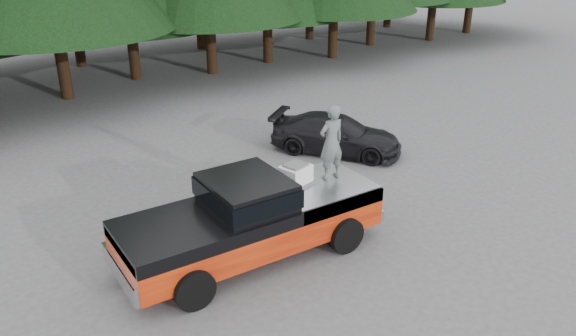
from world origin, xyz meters
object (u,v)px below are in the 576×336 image
man_on_bed (331,142)px  air_compressor (295,176)px  pickup_truck (252,230)px  parked_car (336,134)px

man_on_bed → air_compressor: bearing=-9.6°
pickup_truck → air_compressor: (1.31, 0.23, 0.89)m
air_compressor → man_on_bed: 1.12m
air_compressor → parked_car: bearing=26.0°
parked_car → man_on_bed: bearing=-167.3°
pickup_truck → parked_car: 6.57m
man_on_bed → parked_car: (3.12, 3.76, -1.62)m
pickup_truck → air_compressor: size_ratio=9.28×
pickup_truck → man_on_bed: size_ratio=3.36×
pickup_truck → man_on_bed: man_on_bed is taller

